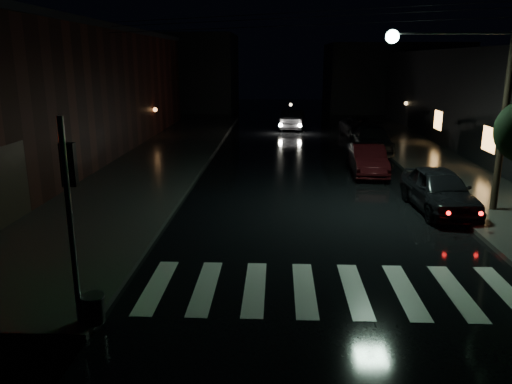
# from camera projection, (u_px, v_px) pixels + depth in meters

# --- Properties ---
(ground) EXTENTS (120.00, 120.00, 0.00)m
(ground) POSITION_uv_depth(u_px,v_px,m) (202.00, 297.00, 11.63)
(ground) COLOR black
(ground) RESTS_ON ground
(sidewalk_left) EXTENTS (6.00, 44.00, 0.15)m
(sidewalk_left) POSITION_uv_depth(u_px,v_px,m) (145.00, 167.00, 25.34)
(sidewalk_left) COLOR #282826
(sidewalk_left) RESTS_ON ground
(sidewalk_right) EXTENTS (4.00, 44.00, 0.15)m
(sidewalk_right) POSITION_uv_depth(u_px,v_px,m) (444.00, 170.00, 24.71)
(sidewalk_right) COLOR #282826
(sidewalk_right) RESTS_ON ground
(building_left) EXTENTS (10.00, 36.00, 7.00)m
(building_left) POSITION_uv_depth(u_px,v_px,m) (22.00, 95.00, 26.69)
(building_left) COLOR black
(building_left) RESTS_ON ground
(building_far_left) EXTENTS (14.00, 10.00, 8.00)m
(building_far_left) POSITION_uv_depth(u_px,v_px,m) (171.00, 72.00, 54.47)
(building_far_left) COLOR black
(building_far_left) RESTS_ON ground
(building_far_right) EXTENTS (14.00, 10.00, 7.00)m
(building_far_right) POSITION_uv_depth(u_px,v_px,m) (392.00, 77.00, 53.60)
(building_far_right) COLOR black
(building_far_right) RESTS_ON ground
(crosswalk) EXTENTS (9.00, 3.00, 0.01)m
(crosswalk) POSITION_uv_depth(u_px,v_px,m) (329.00, 289.00, 11.99)
(crosswalk) COLOR beige
(crosswalk) RESTS_ON ground
(signal_pole_corner) EXTENTS (0.68, 0.61, 4.20)m
(signal_pole_corner) POSITION_uv_depth(u_px,v_px,m) (83.00, 258.00, 9.92)
(signal_pole_corner) COLOR slate
(signal_pole_corner) RESTS_ON ground
(utility_pole) EXTENTS (4.92, 0.44, 8.00)m
(utility_pole) POSITION_uv_depth(u_px,v_px,m) (489.00, 83.00, 16.84)
(utility_pole) COLOR black
(utility_pole) RESTS_ON ground
(parked_car_a) EXTENTS (2.06, 4.67, 1.56)m
(parked_car_a) POSITION_uv_depth(u_px,v_px,m) (439.00, 190.00, 18.09)
(parked_car_a) COLOR black
(parked_car_a) RESTS_ON ground
(parked_car_b) EXTENTS (1.71, 4.38, 1.42)m
(parked_car_b) POSITION_uv_depth(u_px,v_px,m) (368.00, 160.00, 23.88)
(parked_car_b) COLOR black
(parked_car_b) RESTS_ON ground
(parked_car_c) EXTENTS (2.44, 5.33, 1.51)m
(parked_car_c) POSITION_uv_depth(u_px,v_px,m) (372.00, 139.00, 29.72)
(parked_car_c) COLOR black
(parked_car_c) RESTS_ON ground
(parked_car_d) EXTENTS (2.69, 5.01, 1.34)m
(parked_car_d) POSITION_uv_depth(u_px,v_px,m) (360.00, 127.00, 35.59)
(parked_car_d) COLOR black
(parked_car_d) RESTS_ON ground
(oncoming_car) EXTENTS (2.11, 4.86, 1.56)m
(oncoming_car) POSITION_uv_depth(u_px,v_px,m) (293.00, 119.00, 39.50)
(oncoming_car) COLOR black
(oncoming_car) RESTS_ON ground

